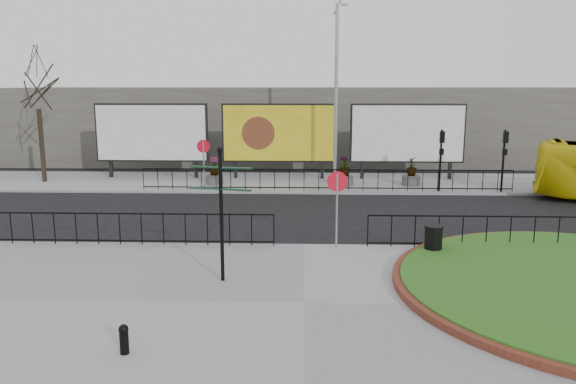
{
  "coord_description": "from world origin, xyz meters",
  "views": [
    {
      "loc": [
        0.03,
        -17.68,
        5.28
      ],
      "look_at": [
        -0.6,
        1.22,
        1.61
      ],
      "focal_mm": 35.0,
      "sensor_mm": 36.0,
      "label": 1
    }
  ],
  "objects_px": {
    "litter_bin": "(433,241)",
    "fingerpost_sign": "(221,201)",
    "billboard_mid": "(279,133)",
    "bollard": "(124,338)",
    "lamp_post": "(336,93)",
    "planter_b": "(345,174)",
    "planter_a": "(214,174)",
    "planter_c": "(411,175)"
  },
  "relations": [
    {
      "from": "lamp_post",
      "to": "planter_a",
      "type": "bearing_deg",
      "value": -180.0
    },
    {
      "from": "fingerpost_sign",
      "to": "litter_bin",
      "type": "distance_m",
      "value": 6.75
    },
    {
      "from": "planter_b",
      "to": "planter_c",
      "type": "relative_size",
      "value": 1.03
    },
    {
      "from": "planter_a",
      "to": "billboard_mid",
      "type": "bearing_deg",
      "value": 31.23
    },
    {
      "from": "bollard",
      "to": "litter_bin",
      "type": "bearing_deg",
      "value": 41.69
    },
    {
      "from": "lamp_post",
      "to": "planter_c",
      "type": "xyz_separation_m",
      "value": [
        3.93,
        -0.0,
        -4.17
      ]
    },
    {
      "from": "lamp_post",
      "to": "bollard",
      "type": "bearing_deg",
      "value": -104.93
    },
    {
      "from": "billboard_mid",
      "to": "planter_b",
      "type": "height_order",
      "value": "billboard_mid"
    },
    {
      "from": "planter_a",
      "to": "planter_c",
      "type": "xyz_separation_m",
      "value": [
        10.19,
        -0.0,
        -0.01
      ]
    },
    {
      "from": "fingerpost_sign",
      "to": "litter_bin",
      "type": "xyz_separation_m",
      "value": [
        6.08,
        2.39,
        -1.69
      ]
    },
    {
      "from": "litter_bin",
      "to": "planter_b",
      "type": "xyz_separation_m",
      "value": [
        -1.9,
        12.03,
        0.12
      ]
    },
    {
      "from": "lamp_post",
      "to": "planter_c",
      "type": "bearing_deg",
      "value": -0.0
    },
    {
      "from": "bollard",
      "to": "fingerpost_sign",
      "type": "bearing_deg",
      "value": 72.75
    },
    {
      "from": "fingerpost_sign",
      "to": "planter_b",
      "type": "distance_m",
      "value": 15.1
    },
    {
      "from": "billboard_mid",
      "to": "bollard",
      "type": "distance_m",
      "value": 20.87
    },
    {
      "from": "billboard_mid",
      "to": "bollard",
      "type": "relative_size",
      "value": 10.3
    },
    {
      "from": "billboard_mid",
      "to": "planter_b",
      "type": "relative_size",
      "value": 4.08
    },
    {
      "from": "fingerpost_sign",
      "to": "planter_c",
      "type": "xyz_separation_m",
      "value": [
        7.61,
        14.51,
        -1.63
      ]
    },
    {
      "from": "billboard_mid",
      "to": "lamp_post",
      "type": "distance_m",
      "value": 4.23
    },
    {
      "from": "bollard",
      "to": "planter_b",
      "type": "height_order",
      "value": "planter_b"
    },
    {
      "from": "planter_a",
      "to": "planter_b",
      "type": "bearing_deg",
      "value": -0.72
    },
    {
      "from": "billboard_mid",
      "to": "bollard",
      "type": "bearing_deg",
      "value": -95.47
    },
    {
      "from": "bollard",
      "to": "litter_bin",
      "type": "relative_size",
      "value": 0.64
    },
    {
      "from": "fingerpost_sign",
      "to": "planter_c",
      "type": "bearing_deg",
      "value": 77.74
    },
    {
      "from": "fingerpost_sign",
      "to": "planter_c",
      "type": "height_order",
      "value": "fingerpost_sign"
    },
    {
      "from": "bollard",
      "to": "planter_b",
      "type": "bearing_deg",
      "value": 73.59
    },
    {
      "from": "billboard_mid",
      "to": "planter_a",
      "type": "bearing_deg",
      "value": -148.77
    },
    {
      "from": "litter_bin",
      "to": "fingerpost_sign",
      "type": "bearing_deg",
      "value": -158.53
    },
    {
      "from": "planter_a",
      "to": "litter_bin",
      "type": "bearing_deg",
      "value": -54.47
    },
    {
      "from": "lamp_post",
      "to": "planter_b",
      "type": "distance_m",
      "value": 4.14
    },
    {
      "from": "billboard_mid",
      "to": "fingerpost_sign",
      "type": "distance_m",
      "value": 16.5
    },
    {
      "from": "planter_b",
      "to": "planter_c",
      "type": "height_order",
      "value": "planter_b"
    },
    {
      "from": "planter_a",
      "to": "planter_b",
      "type": "relative_size",
      "value": 0.95
    },
    {
      "from": "litter_bin",
      "to": "planter_a",
      "type": "height_order",
      "value": "planter_a"
    },
    {
      "from": "litter_bin",
      "to": "lamp_post",
      "type": "bearing_deg",
      "value": 101.18
    },
    {
      "from": "billboard_mid",
      "to": "planter_b",
      "type": "distance_m",
      "value": 4.48
    },
    {
      "from": "billboard_mid",
      "to": "planter_c",
      "type": "height_order",
      "value": "billboard_mid"
    },
    {
      "from": "fingerpost_sign",
      "to": "bollard",
      "type": "height_order",
      "value": "fingerpost_sign"
    },
    {
      "from": "fingerpost_sign",
      "to": "lamp_post",
      "type": "bearing_deg",
      "value": 91.17
    },
    {
      "from": "litter_bin",
      "to": "planter_a",
      "type": "relative_size",
      "value": 0.65
    },
    {
      "from": "billboard_mid",
      "to": "litter_bin",
      "type": "xyz_separation_m",
      "value": [
        5.4,
        -14.09,
        -2.01
      ]
    },
    {
      "from": "planter_a",
      "to": "planter_b",
      "type": "height_order",
      "value": "planter_b"
    }
  ]
}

